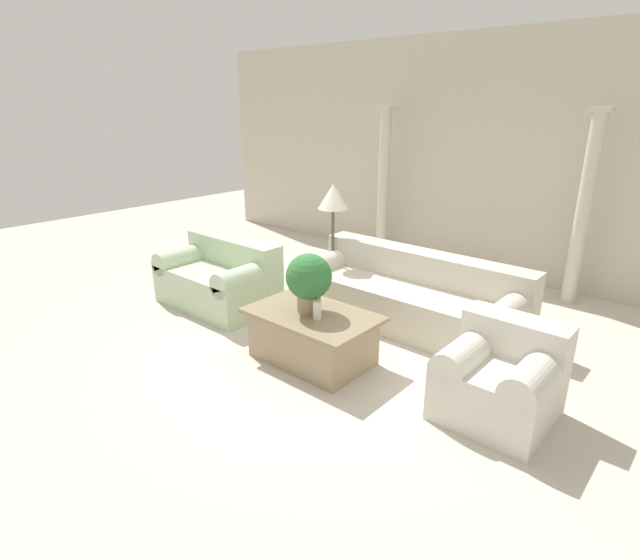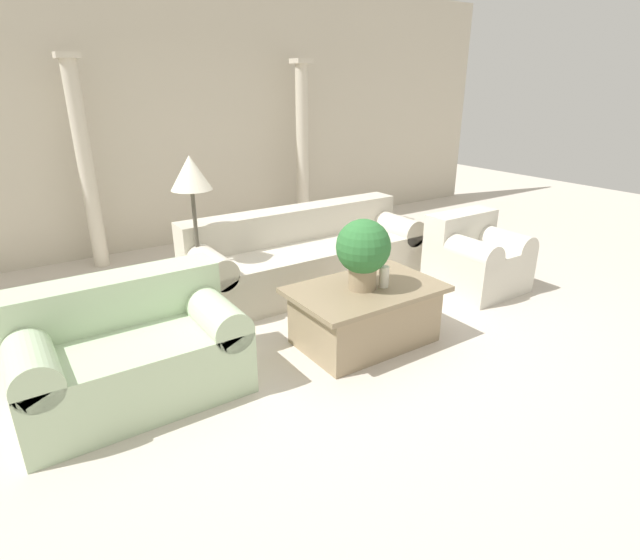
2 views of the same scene
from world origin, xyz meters
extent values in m
plane|color=beige|center=(0.00, 0.00, 0.00)|extent=(16.00, 16.00, 0.00)
cube|color=beige|center=(0.00, 3.23, 1.60)|extent=(10.00, 0.06, 3.20)
cube|color=beige|center=(0.28, 0.94, 0.23)|extent=(2.48, 0.84, 0.46)
cube|color=beige|center=(0.28, 1.22, 0.62)|extent=(2.48, 0.30, 0.33)
cylinder|color=beige|center=(-0.82, 0.94, 0.49)|extent=(0.28, 0.84, 0.28)
cylinder|color=beige|center=(1.38, 0.94, 0.49)|extent=(0.28, 0.84, 0.28)
cube|color=#B7CEA7|center=(-1.75, -0.05, 0.23)|extent=(1.41, 0.84, 0.46)
cube|color=#B7CEA7|center=(-1.75, 0.23, 0.62)|extent=(1.41, 0.30, 0.33)
cylinder|color=#B7CEA7|center=(-2.31, -0.05, 0.49)|extent=(0.28, 0.84, 0.28)
cylinder|color=#B7CEA7|center=(-1.18, -0.05, 0.49)|extent=(0.28, 0.84, 0.28)
cube|color=#998466|center=(0.02, -0.31, 0.22)|extent=(1.05, 0.68, 0.44)
cube|color=#897759|center=(0.02, -0.31, 0.46)|extent=(1.20, 0.77, 0.04)
cylinder|color=#937F60|center=(-0.02, -0.31, 0.57)|extent=(0.22, 0.22, 0.16)
sphere|color=#2D6B33|center=(-0.02, -0.31, 0.83)|extent=(0.42, 0.42, 0.42)
cylinder|color=silver|center=(0.14, -0.38, 0.57)|extent=(0.08, 0.08, 0.17)
cylinder|color=#4C473D|center=(-0.85, 1.03, 0.01)|extent=(0.22, 0.22, 0.03)
cylinder|color=#4C473D|center=(-0.85, 1.03, 0.58)|extent=(0.04, 0.04, 1.10)
cone|color=silver|center=(-0.85, 1.03, 1.28)|extent=(0.35, 0.35, 0.29)
cylinder|color=beige|center=(-1.37, 2.84, 1.11)|extent=(0.17, 0.17, 2.21)
cube|color=beige|center=(-1.37, 2.84, 2.24)|extent=(0.23, 0.23, 0.06)
cylinder|color=beige|center=(1.40, 2.84, 1.11)|extent=(0.17, 0.17, 2.21)
cube|color=beige|center=(1.40, 2.84, 2.24)|extent=(0.23, 0.23, 0.06)
cube|color=beige|center=(1.69, -0.06, 0.22)|extent=(0.80, 0.80, 0.45)
cube|color=beige|center=(1.69, 0.20, 0.60)|extent=(0.80, 0.28, 0.30)
cylinder|color=beige|center=(1.43, -0.06, 0.46)|extent=(0.28, 0.80, 0.28)
cylinder|color=beige|center=(1.95, -0.06, 0.46)|extent=(0.28, 0.80, 0.28)
camera|label=1|loc=(2.84, -3.45, 2.31)|focal=28.00mm
camera|label=2|loc=(-2.32, -3.13, 2.00)|focal=28.00mm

